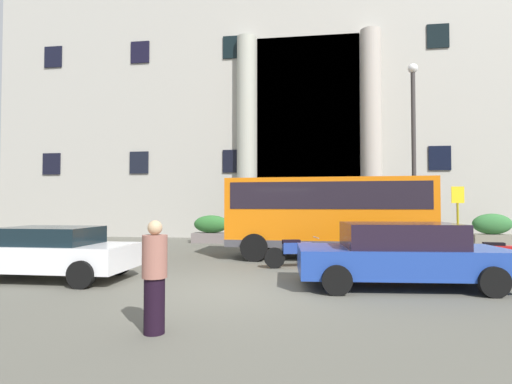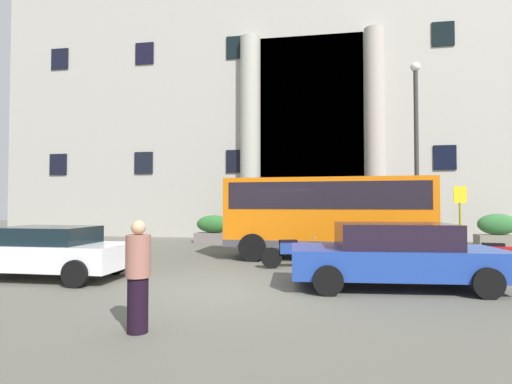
% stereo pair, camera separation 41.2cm
% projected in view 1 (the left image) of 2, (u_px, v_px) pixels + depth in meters
% --- Properties ---
extents(ground_plane, '(80.00, 64.00, 0.12)m').
position_uv_depth(ground_plane, '(238.00, 294.00, 8.50)').
color(ground_plane, '#59574D').
extents(office_building_facade, '(33.64, 9.78, 19.13)m').
position_uv_depth(office_building_facade, '(287.00, 86.00, 26.08)').
color(office_building_facade, '#A8A59B').
rests_on(office_building_facade, ground_plane).
extents(orange_minibus, '(6.81, 2.70, 2.73)m').
position_uv_depth(orange_minibus, '(328.00, 211.00, 13.71)').
color(orange_minibus, orange).
rests_on(orange_minibus, ground_plane).
extents(bus_stop_sign, '(0.44, 0.08, 2.50)m').
position_uv_depth(bus_stop_sign, '(458.00, 213.00, 14.45)').
color(bus_stop_sign, '#979119').
rests_on(bus_stop_sign, ground_plane).
extents(hedge_planter_entrance_left, '(1.78, 0.85, 1.32)m').
position_uv_depth(hedge_planter_entrance_left, '(211.00, 229.00, 19.30)').
color(hedge_planter_entrance_left, slate).
rests_on(hedge_planter_entrance_left, ground_plane).
extents(hedge_planter_far_west, '(1.50, 0.81, 1.37)m').
position_uv_depth(hedge_planter_far_west, '(284.00, 230.00, 18.83)').
color(hedge_planter_far_west, '#69605F').
rests_on(hedge_planter_far_west, ground_plane).
extents(hedge_planter_east, '(1.76, 0.83, 1.44)m').
position_uv_depth(hedge_planter_east, '(492.00, 230.00, 17.85)').
color(hedge_planter_east, slate).
rests_on(hedge_planter_east, ground_plane).
extents(parked_coupe_end, '(4.68, 2.37, 1.43)m').
position_uv_depth(parked_coupe_end, '(400.00, 254.00, 9.02)').
color(parked_coupe_end, '#1F3E99').
rests_on(parked_coupe_end, ground_plane).
extents(parked_sedan_second, '(3.99, 1.95, 1.30)m').
position_uv_depth(parked_sedan_second, '(50.00, 252.00, 9.84)').
color(parked_sedan_second, silver).
rests_on(parked_sedan_second, ground_plane).
extents(scooter_by_planter, '(1.97, 0.66, 0.89)m').
position_uv_depth(scooter_by_planter, '(44.00, 248.00, 12.66)').
color(scooter_by_planter, black).
rests_on(scooter_by_planter, ground_plane).
extents(motorcycle_near_kerb, '(1.91, 0.73, 0.89)m').
position_uv_depth(motorcycle_near_kerb, '(296.00, 252.00, 11.66)').
color(motorcycle_near_kerb, black).
rests_on(motorcycle_near_kerb, ground_plane).
extents(motorcycle_far_end, '(1.95, 0.55, 0.89)m').
position_uv_depth(motorcycle_far_end, '(500.00, 256.00, 10.79)').
color(motorcycle_far_end, black).
rests_on(motorcycle_far_end, ground_plane).
extents(pedestrian_woman_with_bag, '(0.36, 0.36, 1.63)m').
position_uv_depth(pedestrian_woman_with_bag, '(155.00, 277.00, 5.76)').
color(pedestrian_woman_with_bag, black).
rests_on(pedestrian_woman_with_bag, ground_plane).
extents(lamppost_plaza_centre, '(0.40, 0.40, 7.76)m').
position_uv_depth(lamppost_plaza_centre, '(414.00, 141.00, 16.67)').
color(lamppost_plaza_centre, '#363231').
rests_on(lamppost_plaza_centre, ground_plane).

